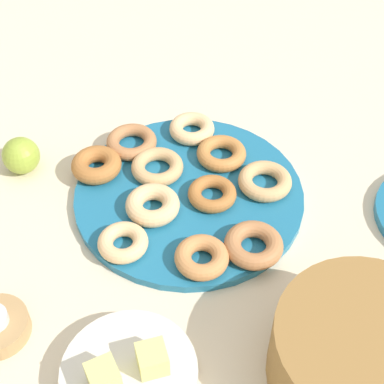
{
  "coord_description": "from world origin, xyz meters",
  "views": [
    {
      "loc": [
        0.11,
        0.65,
        0.71
      ],
      "look_at": [
        0.0,
        0.03,
        0.04
      ],
      "focal_mm": 54.19,
      "sensor_mm": 36.0,
      "label": 1
    }
  ],
  "objects_px": {
    "melon_chunk_right": "(103,377)",
    "donut_0": "(221,153)",
    "donut_plate": "(189,195)",
    "donut_7": "(153,205)",
    "donut_8": "(157,167)",
    "donut_2": "(265,181)",
    "donut_10": "(212,194)",
    "donut_5": "(132,142)",
    "donut_4": "(254,245)",
    "fruit_bowl": "(130,376)",
    "donut_6": "(123,242)",
    "basket": "(364,357)",
    "donut_3": "(96,165)",
    "melon_chunk_left": "(152,359)",
    "apple": "(21,155)",
    "donut_1": "(192,129)",
    "donut_9": "(202,257)"
  },
  "relations": [
    {
      "from": "donut_7",
      "to": "donut_2",
      "type": "bearing_deg",
      "value": -172.99
    },
    {
      "from": "donut_2",
      "to": "donut_5",
      "type": "relative_size",
      "value": 0.99
    },
    {
      "from": "donut_9",
      "to": "donut_8",
      "type": "bearing_deg",
      "value": -79.04
    },
    {
      "from": "melon_chunk_left",
      "to": "apple",
      "type": "bearing_deg",
      "value": -67.65
    },
    {
      "from": "donut_0",
      "to": "donut_2",
      "type": "relative_size",
      "value": 0.97
    },
    {
      "from": "donut_2",
      "to": "fruit_bowl",
      "type": "relative_size",
      "value": 0.51
    },
    {
      "from": "donut_4",
      "to": "melon_chunk_left",
      "type": "xyz_separation_m",
      "value": [
        0.17,
        0.17,
        0.02
      ]
    },
    {
      "from": "donut_0",
      "to": "donut_2",
      "type": "height_order",
      "value": "same"
    },
    {
      "from": "donut_2",
      "to": "donut_9",
      "type": "height_order",
      "value": "donut_9"
    },
    {
      "from": "donut_5",
      "to": "donut_2",
      "type": "bearing_deg",
      "value": 146.83
    },
    {
      "from": "melon_chunk_right",
      "to": "donut_3",
      "type": "bearing_deg",
      "value": -91.72
    },
    {
      "from": "melon_chunk_left",
      "to": "apple",
      "type": "xyz_separation_m",
      "value": [
        0.17,
        -0.43,
        -0.02
      ]
    },
    {
      "from": "donut_0",
      "to": "donut_4",
      "type": "xyz_separation_m",
      "value": [
        -0.01,
        0.21,
        0.0
      ]
    },
    {
      "from": "donut_6",
      "to": "donut_9",
      "type": "distance_m",
      "value": 0.12
    },
    {
      "from": "donut_3",
      "to": "melon_chunk_left",
      "type": "xyz_separation_m",
      "value": [
        -0.05,
        0.38,
        0.02
      ]
    },
    {
      "from": "donut_10",
      "to": "donut_5",
      "type": "bearing_deg",
      "value": -51.92
    },
    {
      "from": "donut_plate",
      "to": "donut_7",
      "type": "bearing_deg",
      "value": 26.79
    },
    {
      "from": "donut_7",
      "to": "basket",
      "type": "height_order",
      "value": "basket"
    },
    {
      "from": "donut_0",
      "to": "basket",
      "type": "bearing_deg",
      "value": 102.18
    },
    {
      "from": "donut_4",
      "to": "donut_5",
      "type": "distance_m",
      "value": 0.31
    },
    {
      "from": "donut_7",
      "to": "donut_9",
      "type": "xyz_separation_m",
      "value": [
        -0.06,
        0.11,
        -0.0
      ]
    },
    {
      "from": "donut_7",
      "to": "fruit_bowl",
      "type": "relative_size",
      "value": 0.5
    },
    {
      "from": "donut_5",
      "to": "fruit_bowl",
      "type": "distance_m",
      "value": 0.44
    },
    {
      "from": "donut_6",
      "to": "basket",
      "type": "height_order",
      "value": "basket"
    },
    {
      "from": "donut_plate",
      "to": "donut_10",
      "type": "height_order",
      "value": "donut_10"
    },
    {
      "from": "donut_0",
      "to": "donut_7",
      "type": "distance_m",
      "value": 0.17
    },
    {
      "from": "melon_chunk_right",
      "to": "donut_0",
      "type": "bearing_deg",
      "value": -120.21
    },
    {
      "from": "donut_6",
      "to": "donut_10",
      "type": "xyz_separation_m",
      "value": [
        -0.15,
        -0.08,
        -0.0
      ]
    },
    {
      "from": "donut_0",
      "to": "donut_8",
      "type": "xyz_separation_m",
      "value": [
        0.11,
        0.01,
        -0.0
      ]
    },
    {
      "from": "donut_3",
      "to": "donut_9",
      "type": "height_order",
      "value": "donut_3"
    },
    {
      "from": "donut_8",
      "to": "donut_2",
      "type": "bearing_deg",
      "value": 159.32
    },
    {
      "from": "melon_chunk_left",
      "to": "donut_plate",
      "type": "bearing_deg",
      "value": -107.6
    },
    {
      "from": "donut_1",
      "to": "basket",
      "type": "xyz_separation_m",
      "value": [
        -0.13,
        0.49,
        0.02
      ]
    },
    {
      "from": "donut_2",
      "to": "donut_8",
      "type": "height_order",
      "value": "same"
    },
    {
      "from": "donut_2",
      "to": "donut_9",
      "type": "xyz_separation_m",
      "value": [
        0.13,
        0.14,
        0.0
      ]
    },
    {
      "from": "donut_5",
      "to": "donut_8",
      "type": "bearing_deg",
      "value": 117.26
    },
    {
      "from": "donut_5",
      "to": "donut_0",
      "type": "bearing_deg",
      "value": 159.17
    },
    {
      "from": "donut_6",
      "to": "melon_chunk_left",
      "type": "bearing_deg",
      "value": 95.29
    },
    {
      "from": "donut_7",
      "to": "melon_chunk_right",
      "type": "relative_size",
      "value": 2.41
    },
    {
      "from": "donut_2",
      "to": "donut_4",
      "type": "relative_size",
      "value": 1.0
    },
    {
      "from": "donut_4",
      "to": "apple",
      "type": "relative_size",
      "value": 1.39
    },
    {
      "from": "donut_9",
      "to": "donut_10",
      "type": "bearing_deg",
      "value": -107.94
    },
    {
      "from": "donut_10",
      "to": "donut_8",
      "type": "bearing_deg",
      "value": -44.13
    },
    {
      "from": "donut_7",
      "to": "donut_6",
      "type": "bearing_deg",
      "value": 51.26
    },
    {
      "from": "donut_4",
      "to": "melon_chunk_right",
      "type": "xyz_separation_m",
      "value": [
        0.23,
        0.18,
        0.02
      ]
    },
    {
      "from": "donut_0",
      "to": "donut_6",
      "type": "bearing_deg",
      "value": 42.1
    },
    {
      "from": "apple",
      "to": "donut_3",
      "type": "bearing_deg",
      "value": 161.54
    },
    {
      "from": "basket",
      "to": "melon_chunk_right",
      "type": "relative_size",
      "value": 6.45
    },
    {
      "from": "donut_6",
      "to": "apple",
      "type": "distance_m",
      "value": 0.27
    },
    {
      "from": "donut_2",
      "to": "donut_7",
      "type": "bearing_deg",
      "value": 7.01
    }
  ]
}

